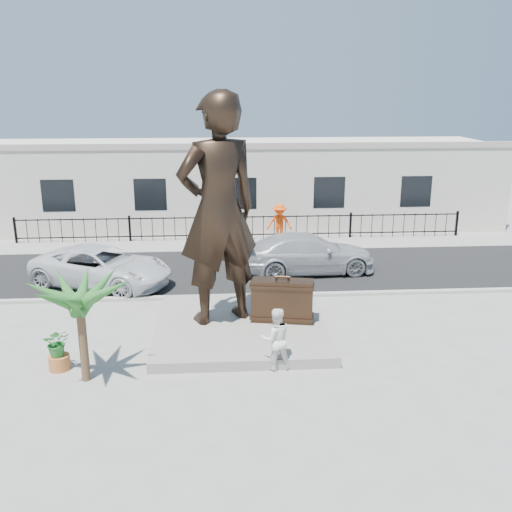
{
  "coord_description": "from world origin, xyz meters",
  "views": [
    {
      "loc": [
        -1.13,
        -14.81,
        7.25
      ],
      "look_at": [
        0.0,
        2.0,
        2.3
      ],
      "focal_mm": 40.0,
      "sensor_mm": 36.0,
      "label": 1
    }
  ],
  "objects": [
    {
      "name": "curb",
      "position": [
        0.0,
        4.5,
        0.06
      ],
      "size": [
        40.0,
        0.25,
        0.12
      ],
      "primitive_type": "cube",
      "color": "#A5A399",
      "rests_on": "ground"
    },
    {
      "name": "plinth",
      "position": [
        -0.5,
        1.5,
        0.15
      ],
      "size": [
        5.2,
        5.2,
        0.3
      ],
      "primitive_type": "cube",
      "color": "gray",
      "rests_on": "ground"
    },
    {
      "name": "building",
      "position": [
        0.0,
        17.0,
        2.2
      ],
      "size": [
        28.0,
        7.0,
        4.4
      ],
      "primitive_type": "cube",
      "color": "silver",
      "rests_on": "ground"
    },
    {
      "name": "ground",
      "position": [
        0.0,
        0.0,
        0.0
      ],
      "size": [
        100.0,
        100.0,
        0.0
      ],
      "primitive_type": "plane",
      "color": "#9E9991",
      "rests_on": "ground"
    },
    {
      "name": "worker",
      "position": [
        1.83,
        12.13,
        0.97
      ],
      "size": [
        1.3,
        0.83,
        1.9
      ],
      "primitive_type": "imported",
      "rotation": [
        0.0,
        0.0,
        -0.11
      ],
      "color": "#FF4D0D",
      "rests_on": "far_sidewalk"
    },
    {
      "name": "far_sidewalk",
      "position": [
        0.0,
        12.0,
        0.01
      ],
      "size": [
        40.0,
        2.5,
        0.02
      ],
      "primitive_type": "cube",
      "color": "#9E9991",
      "rests_on": "ground"
    },
    {
      "name": "statue",
      "position": [
        -1.14,
        1.88,
        3.78
      ],
      "size": [
        2.99,
        2.53,
        6.95
      ],
      "primitive_type": "imported",
      "rotation": [
        0.0,
        0.0,
        3.55
      ],
      "color": "black",
      "rests_on": "plinth"
    },
    {
      "name": "tourist",
      "position": [
        0.33,
        -0.97,
        0.87
      ],
      "size": [
        0.93,
        0.77,
        1.73
      ],
      "primitive_type": "imported",
      "rotation": [
        0.0,
        0.0,
        3.28
      ],
      "color": "white",
      "rests_on": "ground"
    },
    {
      "name": "car_white",
      "position": [
        -5.6,
        6.21,
        0.76
      ],
      "size": [
        5.93,
        4.37,
        1.5
      ],
      "primitive_type": "imported",
      "rotation": [
        0.0,
        0.0,
        1.17
      ],
      "color": "silver",
      "rests_on": "street"
    },
    {
      "name": "palm_tree",
      "position": [
        -4.63,
        -1.27,
        0.0
      ],
      "size": [
        1.8,
        1.8,
        3.2
      ],
      "primitive_type": null,
      "color": "#245D22",
      "rests_on": "ground"
    },
    {
      "name": "planter",
      "position": [
        -5.47,
        -0.62,
        0.2
      ],
      "size": [
        0.56,
        0.56,
        0.4
      ],
      "primitive_type": "cylinder",
      "color": "#B86530",
      "rests_on": "ground"
    },
    {
      "name": "shrub",
      "position": [
        -5.47,
        -0.62,
        0.79
      ],
      "size": [
        0.81,
        0.74,
        0.77
      ],
      "primitive_type": "imported",
      "rotation": [
        0.0,
        0.0,
        0.22
      ],
      "color": "#247129",
      "rests_on": "planter"
    },
    {
      "name": "suitcase",
      "position": [
        0.78,
        1.61,
        0.96
      ],
      "size": [
        1.96,
        0.93,
        1.33
      ],
      "primitive_type": "cube",
      "rotation": [
        0.0,
        0.0,
        -0.18
      ],
      "color": "#332115",
      "rests_on": "plinth"
    },
    {
      "name": "fence",
      "position": [
        0.0,
        12.8,
        0.6
      ],
      "size": [
        22.0,
        0.1,
        1.2
      ],
      "primitive_type": "cube",
      "color": "black",
      "rests_on": "ground"
    },
    {
      "name": "street",
      "position": [
        0.0,
        8.0,
        0.01
      ],
      "size": [
        40.0,
        7.0,
        0.01
      ],
      "primitive_type": "cube",
      "color": "black",
      "rests_on": "ground"
    },
    {
      "name": "car_silver",
      "position": [
        2.48,
        7.34,
        0.8
      ],
      "size": [
        5.64,
        2.7,
        1.59
      ],
      "primitive_type": "imported",
      "rotation": [
        0.0,
        0.0,
        1.66
      ],
      "color": "#ACAEB1",
      "rests_on": "street"
    }
  ]
}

